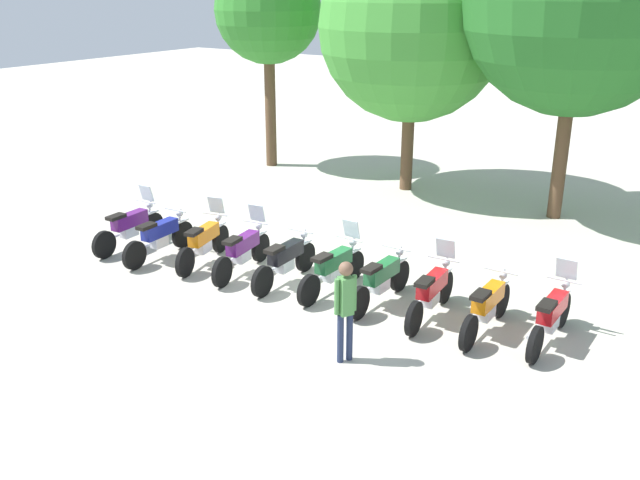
# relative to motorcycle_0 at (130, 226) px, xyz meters

# --- Properties ---
(ground_plane) EXTENTS (80.00, 80.00, 0.00)m
(ground_plane) POSITION_rel_motorcycle_0_xyz_m (4.78, 0.32, -0.52)
(ground_plane) COLOR #BCB7A8
(motorcycle_0) EXTENTS (0.62, 2.19, 1.37)m
(motorcycle_0) POSITION_rel_motorcycle_0_xyz_m (0.00, 0.00, 0.00)
(motorcycle_0) COLOR black
(motorcycle_0) RESTS_ON ground_plane
(motorcycle_1) EXTENTS (0.62, 2.19, 0.99)m
(motorcycle_1) POSITION_rel_motorcycle_0_xyz_m (1.06, -0.09, -0.01)
(motorcycle_1) COLOR black
(motorcycle_1) RESTS_ON ground_plane
(motorcycle_2) EXTENTS (0.72, 2.16, 1.37)m
(motorcycle_2) POSITION_rel_motorcycle_0_xyz_m (2.12, 0.21, 0.00)
(motorcycle_2) COLOR black
(motorcycle_2) RESTS_ON ground_plane
(motorcycle_3) EXTENTS (0.62, 2.18, 1.37)m
(motorcycle_3) POSITION_rel_motorcycle_0_xyz_m (3.18, 0.26, 0.00)
(motorcycle_3) COLOR black
(motorcycle_3) RESTS_ON ground_plane
(motorcycle_4) EXTENTS (0.62, 2.19, 0.99)m
(motorcycle_4) POSITION_rel_motorcycle_0_xyz_m (4.25, 0.33, -0.01)
(motorcycle_4) COLOR black
(motorcycle_4) RESTS_ON ground_plane
(motorcycle_5) EXTENTS (0.62, 2.19, 1.37)m
(motorcycle_5) POSITION_rel_motorcycle_0_xyz_m (5.31, 0.50, 0.00)
(motorcycle_5) COLOR black
(motorcycle_5) RESTS_ON ground_plane
(motorcycle_6) EXTENTS (0.62, 2.19, 0.99)m
(motorcycle_6) POSITION_rel_motorcycle_0_xyz_m (6.37, 0.54, -0.01)
(motorcycle_6) COLOR black
(motorcycle_6) RESTS_ON ground_plane
(motorcycle_7) EXTENTS (0.62, 2.19, 1.37)m
(motorcycle_7) POSITION_rel_motorcycle_0_xyz_m (7.43, 0.54, 0.00)
(motorcycle_7) COLOR black
(motorcycle_7) RESTS_ON ground_plane
(motorcycle_8) EXTENTS (0.62, 2.19, 0.99)m
(motorcycle_8) POSITION_rel_motorcycle_0_xyz_m (8.50, 0.55, -0.01)
(motorcycle_8) COLOR black
(motorcycle_8) RESTS_ON ground_plane
(motorcycle_9) EXTENTS (0.62, 2.19, 1.37)m
(motorcycle_9) POSITION_rel_motorcycle_0_xyz_m (9.56, 0.78, 0.00)
(motorcycle_9) COLOR black
(motorcycle_9) RESTS_ON ground_plane
(person_0) EXTENTS (0.31, 0.39, 1.76)m
(person_0) POSITION_rel_motorcycle_0_xyz_m (6.94, -1.70, 0.52)
(person_0) COLOR #232D4C
(person_0) RESTS_ON ground_plane
(tree_0) EXTENTS (3.40, 3.40, 6.74)m
(tree_0) POSITION_rel_motorcycle_0_xyz_m (-1.98, 8.07, 4.49)
(tree_0) COLOR brown
(tree_0) RESTS_ON ground_plane
(tree_1) EXTENTS (5.29, 5.29, 7.34)m
(tree_1) POSITION_rel_motorcycle_0_xyz_m (3.15, 7.98, 4.17)
(tree_1) COLOR brown
(tree_1) RESTS_ON ground_plane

